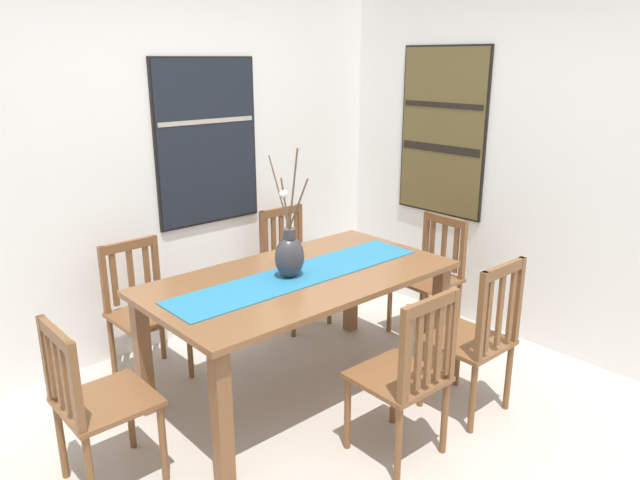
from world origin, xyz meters
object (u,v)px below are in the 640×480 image
at_px(centerpiece_vase, 290,254).
at_px(painting_on_side_wall, 443,132).
at_px(chair_1, 430,274).
at_px(chair_4, 144,309).
at_px(chair_0, 477,337).
at_px(chair_5, 95,400).
at_px(dining_table, 300,291).
at_px(chair_2, 407,373).
at_px(painting_on_back_wall, 207,142).
at_px(chair_3, 292,263).

relative_size(centerpiece_vase, painting_on_side_wall, 0.59).
distance_m(chair_1, painting_on_side_wall, 1.12).
bearing_deg(chair_1, chair_4, 156.37).
distance_m(chair_0, chair_5, 2.06).
distance_m(dining_table, chair_5, 1.31).
relative_size(chair_1, chair_4, 0.99).
height_order(chair_0, chair_2, chair_0).
bearing_deg(painting_on_side_wall, chair_5, -174.33).
xyz_separation_m(chair_2, painting_on_back_wall, (0.15, 2.05, 0.94)).
height_order(centerpiece_vase, painting_on_side_wall, painting_on_side_wall).
xyz_separation_m(chair_0, painting_on_back_wall, (-0.47, 2.04, 0.95)).
relative_size(dining_table, painting_on_side_wall, 1.43).
xyz_separation_m(chair_2, chair_3, (0.65, 1.72, -0.01)).
bearing_deg(chair_3, chair_0, -91.13).
bearing_deg(dining_table, painting_on_side_wall, 9.05).
xyz_separation_m(chair_5, painting_on_side_wall, (2.97, 0.30, 1.00)).
bearing_deg(chair_2, painting_on_back_wall, 85.86).
bearing_deg(centerpiece_vase, chair_1, -0.94).
bearing_deg(painting_on_side_wall, centerpiece_vase, -171.73).
xyz_separation_m(chair_2, chair_4, (-0.60, 1.69, -0.02)).
height_order(chair_1, chair_3, chair_3).
bearing_deg(painting_on_side_wall, painting_on_back_wall, 149.70).
distance_m(chair_0, chair_3, 1.71).
bearing_deg(chair_2, chair_5, 146.36).
xyz_separation_m(chair_3, chair_5, (-1.92, -0.87, -0.01)).
bearing_deg(chair_0, chair_3, 88.87).
relative_size(chair_2, painting_on_side_wall, 0.72).
bearing_deg(chair_0, centerpiece_vase, 126.80).
distance_m(dining_table, centerpiece_vase, 0.26).
distance_m(chair_0, chair_1, 1.09).
bearing_deg(chair_4, chair_1, -23.63).
bearing_deg(chair_4, chair_3, 1.25).
distance_m(centerpiece_vase, chair_5, 1.31).
distance_m(centerpiece_vase, chair_4, 1.08).
bearing_deg(painting_on_back_wall, chair_0, -77.09).
distance_m(dining_table, chair_3, 1.07).
distance_m(chair_2, chair_4, 1.80).
height_order(chair_0, painting_on_back_wall, painting_on_back_wall).
distance_m(centerpiece_vase, painting_on_side_wall, 1.85).
height_order(chair_5, painting_on_back_wall, painting_on_back_wall).
relative_size(chair_2, chair_4, 1.05).
relative_size(chair_3, painting_on_back_wall, 0.76).
distance_m(dining_table, chair_0, 1.06).
height_order(chair_1, chair_2, chair_2).
relative_size(chair_3, painting_on_side_wall, 0.70).
relative_size(chair_2, chair_5, 1.06).
distance_m(chair_4, chair_5, 1.08).
height_order(chair_4, chair_5, chair_4).
xyz_separation_m(chair_4, painting_on_back_wall, (0.75, 0.36, 0.97)).
xyz_separation_m(chair_0, chair_1, (0.67, 0.86, -0.02)).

